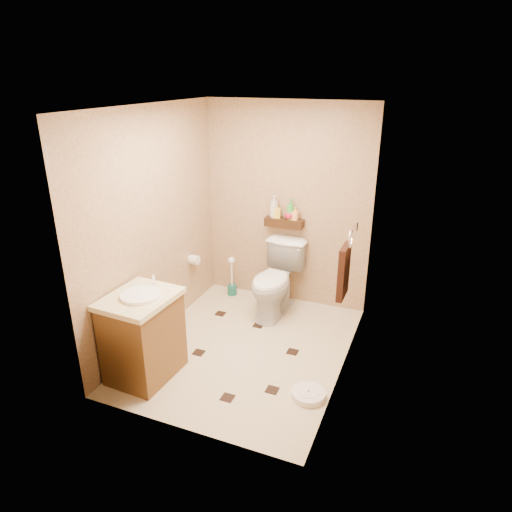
% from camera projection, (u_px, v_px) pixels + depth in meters
% --- Properties ---
extents(ground, '(2.50, 2.50, 0.00)m').
position_uv_depth(ground, '(246.00, 348.00, 4.74)').
color(ground, beige).
rests_on(ground, ground).
extents(wall_back, '(2.00, 0.04, 2.40)m').
position_uv_depth(wall_back, '(287.00, 206.00, 5.37)').
color(wall_back, tan).
rests_on(wall_back, ground).
extents(wall_front, '(2.00, 0.04, 2.40)m').
position_uv_depth(wall_front, '(174.00, 296.00, 3.22)').
color(wall_front, tan).
rests_on(wall_front, ground).
extents(wall_left, '(0.04, 2.50, 2.40)m').
position_uv_depth(wall_left, '(155.00, 227.00, 4.64)').
color(wall_left, tan).
rests_on(wall_left, ground).
extents(wall_right, '(0.04, 2.50, 2.40)m').
position_uv_depth(wall_right, '(350.00, 255.00, 3.95)').
color(wall_right, tan).
rests_on(wall_right, ground).
extents(ceiling, '(2.00, 2.50, 0.02)m').
position_uv_depth(ceiling, '(243.00, 106.00, 3.84)').
color(ceiling, white).
rests_on(ceiling, wall_back).
extents(wall_shelf, '(0.46, 0.14, 0.10)m').
position_uv_depth(wall_shelf, '(284.00, 223.00, 5.37)').
color(wall_shelf, '#34220E').
rests_on(wall_shelf, wall_back).
extents(floor_accents, '(1.16, 1.44, 0.01)m').
position_uv_depth(floor_accents, '(244.00, 352.00, 4.68)').
color(floor_accents, black).
rests_on(floor_accents, ground).
extents(toilet, '(0.52, 0.85, 0.84)m').
position_uv_depth(toilet, '(275.00, 280.00, 5.29)').
color(toilet, white).
rests_on(toilet, ground).
extents(vanity, '(0.59, 0.70, 0.95)m').
position_uv_depth(vanity, '(143.00, 335.00, 4.19)').
color(vanity, brown).
rests_on(vanity, ground).
extents(bathroom_scale, '(0.38, 0.38, 0.06)m').
position_uv_depth(bathroom_scale, '(308.00, 394.00, 4.02)').
color(bathroom_scale, white).
rests_on(bathroom_scale, ground).
extents(toilet_brush, '(0.12, 0.12, 0.52)m').
position_uv_depth(toilet_brush, '(232.00, 282.00, 5.82)').
color(toilet_brush, '#175E52').
rests_on(toilet_brush, ground).
extents(towel_ring, '(0.12, 0.30, 0.76)m').
position_uv_depth(towel_ring, '(344.00, 269.00, 4.29)').
color(towel_ring, silver).
rests_on(towel_ring, wall_right).
extents(toilet_paper, '(0.12, 0.11, 0.12)m').
position_uv_depth(toilet_paper, '(194.00, 260.00, 5.41)').
color(toilet_paper, white).
rests_on(toilet_paper, wall_left).
extents(bottle_a, '(0.13, 0.13, 0.27)m').
position_uv_depth(bottle_a, '(274.00, 207.00, 5.34)').
color(bottle_a, beige).
rests_on(bottle_a, wall_shelf).
extents(bottle_b, '(0.10, 0.10, 0.17)m').
position_uv_depth(bottle_b, '(277.00, 211.00, 5.35)').
color(bottle_b, yellow).
rests_on(bottle_b, wall_shelf).
extents(bottle_c, '(0.12, 0.12, 0.15)m').
position_uv_depth(bottle_c, '(290.00, 213.00, 5.30)').
color(bottle_c, red).
rests_on(bottle_c, wall_shelf).
extents(bottle_d, '(0.13, 0.13, 0.24)m').
position_uv_depth(bottle_d, '(290.00, 209.00, 5.28)').
color(bottle_d, green).
rests_on(bottle_d, wall_shelf).
extents(bottle_e, '(0.08, 0.08, 0.16)m').
position_uv_depth(bottle_e, '(295.00, 213.00, 5.27)').
color(bottle_e, '#F2AA50').
rests_on(bottle_e, wall_shelf).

